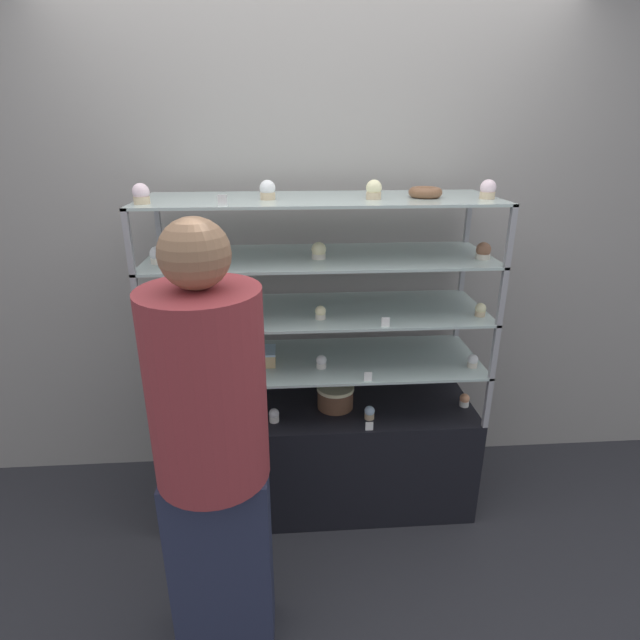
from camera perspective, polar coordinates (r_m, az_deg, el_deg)
The scene contains 33 objects.
ground_plane at distance 2.90m, azimuth 0.00°, elevation -19.47°, with size 20.00×20.00×0.00m, color #2D2D33.
back_wall at distance 2.67m, azimuth -0.63°, elevation 8.42°, with size 8.00×0.05×2.60m.
display_base at distance 2.72m, azimuth 0.00°, elevation -14.90°, with size 1.55×0.52×0.57m.
display_riser_lower at distance 2.45m, azimuth 0.00°, elevation -4.81°, with size 1.55×0.52×0.26m.
display_riser_middle at distance 2.35m, azimuth 0.00°, elevation 0.88°, with size 1.55×0.52×0.26m.
display_riser_upper at distance 2.27m, azimuth 0.00°, elevation 7.00°, with size 1.55×0.52×0.26m.
display_riser_top at distance 2.23m, azimuth 0.00°, elevation 13.48°, with size 1.55×0.52×0.26m.
layer_cake_centerpiece at distance 2.53m, azimuth 1.77°, elevation -8.73°, with size 0.19×0.19×0.12m.
sheet_cake_frosted at distance 2.41m, azimuth -7.33°, elevation -4.15°, with size 0.19×0.13×0.07m.
cupcake_0 at distance 2.50m, azimuth -17.09°, elevation -10.86°, with size 0.05×0.05×0.07m.
cupcake_1 at distance 2.44m, azimuth -5.27°, elevation -10.79°, with size 0.05×0.05×0.07m.
cupcake_2 at distance 2.46m, azimuth 5.68°, elevation -10.48°, with size 0.05×0.05×0.07m.
cupcake_3 at distance 2.65m, azimuth 16.18°, elevation -8.78°, with size 0.05×0.05×0.07m.
price_tag_0 at distance 2.38m, azimuth 5.65°, elevation -11.98°, with size 0.04×0.00×0.04m.
cupcake_4 at distance 2.37m, azimuth -17.21°, elevation -5.55°, with size 0.05×0.05×0.06m.
cupcake_5 at distance 2.35m, azimuth 0.19°, elevation -4.80°, with size 0.05×0.05×0.06m.
cupcake_6 at distance 2.47m, azimuth 17.06°, elevation -4.50°, with size 0.05×0.05×0.06m.
price_tag_1 at distance 2.25m, azimuth 5.52°, elevation -6.46°, with size 0.04×0.00×0.04m.
cupcake_7 at distance 2.29m, azimuth -18.36°, elevation 0.34°, with size 0.05×0.05×0.06m.
cupcake_8 at distance 2.22m, azimuth 0.05°, elevation 0.85°, with size 0.05×0.05×0.06m.
cupcake_9 at distance 2.37m, azimuth 17.87°, elevation 1.12°, with size 0.05×0.05×0.06m.
price_tag_2 at distance 2.15m, azimuth 7.50°, elevation -0.25°, with size 0.04×0.00×0.04m.
cupcake_10 at distance 2.24m, azimuth -18.06°, elevation 7.03°, with size 0.07×0.07×0.07m.
cupcake_11 at distance 2.21m, azimuth -0.15°, elevation 7.88°, with size 0.07×0.07×0.07m.
cupcake_12 at distance 2.33m, azimuth 18.16°, elevation 7.48°, with size 0.07×0.07×0.07m.
price_tag_3 at distance 2.05m, azimuth -11.54°, elevation 6.01°, with size 0.04×0.00×0.04m.
cupcake_13 at distance 2.15m, azimuth -19.78°, elevation 13.39°, with size 0.07×0.07×0.08m.
cupcake_14 at distance 2.17m, azimuth -6.01°, elevation 14.53°, with size 0.07×0.07×0.08m.
cupcake_15 at distance 2.18m, azimuth 6.17°, elevation 14.56°, with size 0.07×0.07×0.08m.
cupcake_16 at distance 2.30m, azimuth 18.64°, elevation 13.94°, with size 0.07×0.07×0.08m.
price_tag_4 at distance 1.99m, azimuth -11.09°, elevation 13.24°, with size 0.04×0.00×0.04m.
donut_glazed at distance 2.27m, azimuth 11.94°, elevation 14.09°, with size 0.15×0.15×0.04m.
customer_figure at distance 1.78m, azimuth -12.24°, elevation -13.72°, with size 0.38×0.38×1.65m.
Camera 1 is at (-0.16, -2.20, 1.88)m, focal length 28.00 mm.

